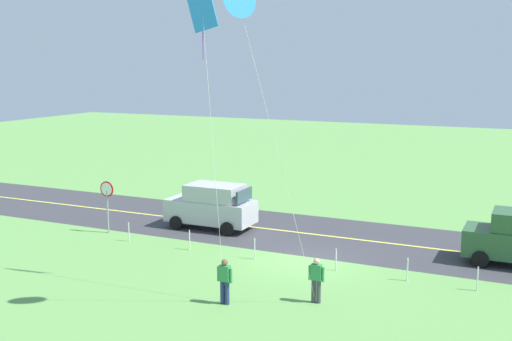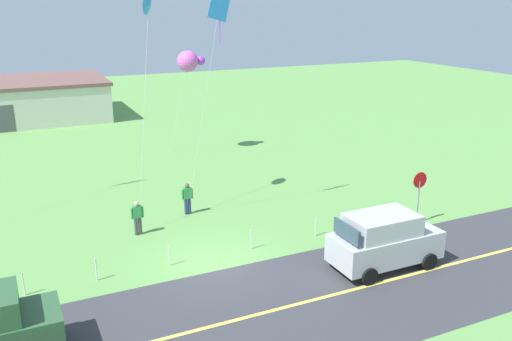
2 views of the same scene
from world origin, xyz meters
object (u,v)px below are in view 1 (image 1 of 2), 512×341
object	(u,v)px
stop_sign	(107,197)
kite_red_low	(203,18)
car_suv_foreground	(212,206)
person_adult_companion	(316,279)
kite_blue_mid	(239,2)
person_adult_near	(225,280)

from	to	relation	value
stop_sign	kite_red_low	size ratio (longest dim) A/B	0.24
car_suv_foreground	kite_red_low	size ratio (longest dim) A/B	0.41
kite_red_low	car_suv_foreground	bearing A→B (deg)	-62.68
kite_red_low	person_adult_companion	bearing A→B (deg)	-176.69
car_suv_foreground	person_adult_companion	xyz separation A→B (m)	(-8.04, 7.21, -0.29)
car_suv_foreground	person_adult_companion	distance (m)	10.80
stop_sign	kite_red_low	xyz separation A→B (m)	(-8.04, 4.58, 7.91)
stop_sign	kite_red_low	bearing A→B (deg)	150.32
stop_sign	kite_red_low	distance (m)	12.18
person_adult_companion	kite_blue_mid	distance (m)	9.61
car_suv_foreground	person_adult_companion	world-z (taller)	car_suv_foreground
stop_sign	person_adult_companion	size ratio (longest dim) A/B	1.60
car_suv_foreground	person_adult_near	size ratio (longest dim) A/B	2.75
kite_red_low	stop_sign	bearing A→B (deg)	-29.68
person_adult_companion	kite_red_low	bearing A→B (deg)	-72.21
car_suv_foreground	person_adult_near	bearing A→B (deg)	121.18
stop_sign	kite_blue_mid	xyz separation A→B (m)	(-10.54, 6.85, 8.18)
car_suv_foreground	person_adult_companion	bearing A→B (deg)	138.13
car_suv_foreground	kite_red_low	distance (m)	11.98
person_adult_companion	kite_red_low	size ratio (longest dim) A/B	0.15
car_suv_foreground	kite_red_low	xyz separation A→B (m)	(-3.85, 7.45, 8.56)
stop_sign	kite_blue_mid	size ratio (longest dim) A/B	0.24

